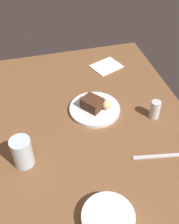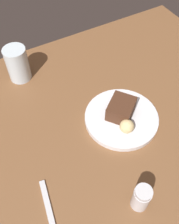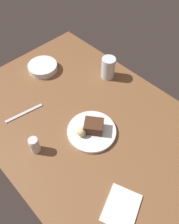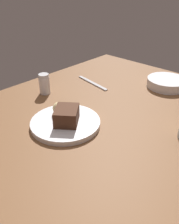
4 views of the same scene
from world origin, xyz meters
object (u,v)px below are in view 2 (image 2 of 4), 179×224
salt_shaker (141,198)px  water_glass (18,64)px  butter_knife (51,217)px  chocolate_cake_slice (121,109)px  dessert_plate (121,118)px  bread_roll (127,126)px

salt_shaker → water_glass: (10.24, -55.69, 1.91)cm
water_glass → salt_shaker: bearing=100.4°
water_glass → butter_knife: (10.05, 48.28, -5.71)cm
chocolate_cake_slice → butter_knife: bearing=29.1°
dessert_plate → bread_roll: 5.82cm
water_glass → butter_knife: 49.64cm
salt_shaker → water_glass: size_ratio=0.69×
salt_shaker → butter_knife: salt_shaker is taller
salt_shaker → butter_knife: bearing=-20.1°
chocolate_cake_slice → bread_roll: 6.14cm
dessert_plate → salt_shaker: 25.77cm
dessert_plate → butter_knife: 34.42cm
bread_roll → butter_knife: 31.14cm
dessert_plate → butter_knife: (30.45, 16.04, -0.57)cm
dessert_plate → chocolate_cake_slice: size_ratio=2.66×
water_glass → butter_knife: water_glass is taller
dessert_plate → water_glass: 38.49cm
bread_roll → salt_shaker: bearing=65.4°
salt_shaker → water_glass: water_glass is taller
chocolate_cake_slice → salt_shaker: (10.38, 24.51, -0.04)cm
water_glass → bread_roll: bearing=116.9°
chocolate_cake_slice → salt_shaker: size_ratio=1.02×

